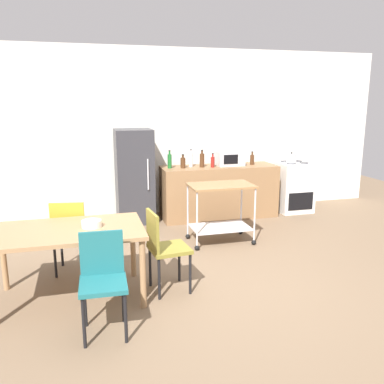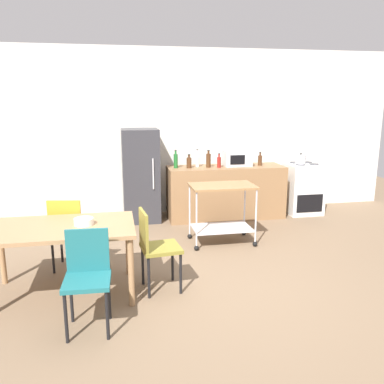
{
  "view_description": "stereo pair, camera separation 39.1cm",
  "coord_description": "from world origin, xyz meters",
  "views": [
    {
      "loc": [
        -1.36,
        -3.93,
        2.01
      ],
      "look_at": [
        0.04,
        1.2,
        0.8
      ],
      "focal_mm": 37.87,
      "sensor_mm": 36.0,
      "label": 1
    },
    {
      "loc": [
        -0.97,
        -4.02,
        2.01
      ],
      "look_at": [
        0.04,
        1.2,
        0.8
      ],
      "focal_mm": 37.87,
      "sensor_mm": 36.0,
      "label": 2
    }
  ],
  "objects": [
    {
      "name": "ground_plane",
      "position": [
        0.0,
        0.0,
        0.0
      ],
      "size": [
        12.0,
        12.0,
        0.0
      ],
      "primitive_type": "plane",
      "color": "brown"
    },
    {
      "name": "back_wall",
      "position": [
        0.0,
        3.2,
        1.45
      ],
      "size": [
        8.4,
        0.12,
        2.9
      ],
      "primitive_type": "cube",
      "color": "silver",
      "rests_on": "ground_plane"
    },
    {
      "name": "kitchen_counter",
      "position": [
        0.9,
        2.6,
        0.45
      ],
      "size": [
        2.0,
        0.64,
        0.9
      ],
      "primitive_type": "cube",
      "color": "olive",
      "rests_on": "ground_plane"
    },
    {
      "name": "dining_table",
      "position": [
        -1.55,
        0.12,
        0.67
      ],
      "size": [
        1.5,
        0.9,
        0.75
      ],
      "color": "#A37A51",
      "rests_on": "ground_plane"
    },
    {
      "name": "chair_olive",
      "position": [
        -0.59,
        0.03,
        0.52
      ],
      "size": [
        0.44,
        0.44,
        0.89
      ],
      "rotation": [
        0.0,
        0.0,
        1.68
      ],
      "color": "olive",
      "rests_on": "ground_plane"
    },
    {
      "name": "chair_mustard",
      "position": [
        -1.55,
        0.77,
        0.52
      ],
      "size": [
        0.46,
        0.46,
        0.89
      ],
      "rotation": [
        0.0,
        0.0,
        2.97
      ],
      "color": "gold",
      "rests_on": "ground_plane"
    },
    {
      "name": "chair_teal",
      "position": [
        -1.25,
        -0.58,
        0.52
      ],
      "size": [
        0.41,
        0.41,
        0.89
      ],
      "rotation": [
        0.0,
        0.0,
        -0.04
      ],
      "color": "#1E666B",
      "rests_on": "ground_plane"
    },
    {
      "name": "stove_oven",
      "position": [
        2.35,
        2.62,
        0.45
      ],
      "size": [
        0.6,
        0.61,
        0.92
      ],
      "color": "white",
      "rests_on": "ground_plane"
    },
    {
      "name": "refrigerator",
      "position": [
        -0.55,
        2.7,
        0.78
      ],
      "size": [
        0.6,
        0.63,
        1.55
      ],
      "color": "#333338",
      "rests_on": "ground_plane"
    },
    {
      "name": "kitchen_cart",
      "position": [
        0.5,
        1.35,
        0.57
      ],
      "size": [
        0.91,
        0.57,
        0.85
      ],
      "color": "olive",
      "rests_on": "ground_plane"
    },
    {
      "name": "bottle_olive_oil",
      "position": [
        0.03,
        2.6,
        1.03
      ],
      "size": [
        0.07,
        0.07,
        0.3
      ],
      "color": "#1E6628",
      "rests_on": "kitchen_counter"
    },
    {
      "name": "bottle_soy_sauce",
      "position": [
        0.25,
        2.57,
        0.99
      ],
      "size": [
        0.08,
        0.08,
        0.23
      ],
      "color": "#4C2D19",
      "rests_on": "kitchen_counter"
    },
    {
      "name": "bottle_hot_sauce",
      "position": [
        0.41,
        2.66,
        1.02
      ],
      "size": [
        0.06,
        0.06,
        0.3
      ],
      "color": "silver",
      "rests_on": "kitchen_counter"
    },
    {
      "name": "bottle_sparkling_water",
      "position": [
        0.58,
        2.57,
        1.02
      ],
      "size": [
        0.08,
        0.08,
        0.29
      ],
      "color": "#4C2D19",
      "rests_on": "kitchen_counter"
    },
    {
      "name": "bottle_soda",
      "position": [
        0.75,
        2.51,
        1.0
      ],
      "size": [
        0.07,
        0.07,
        0.24
      ],
      "color": "maroon",
      "rests_on": "kitchen_counter"
    },
    {
      "name": "microwave",
      "position": [
        1.1,
        2.64,
        1.03
      ],
      "size": [
        0.46,
        0.35,
        0.26
      ],
      "color": "silver",
      "rests_on": "kitchen_counter"
    },
    {
      "name": "bottle_sesame_oil",
      "position": [
        1.51,
        2.6,
        0.99
      ],
      "size": [
        0.07,
        0.07,
        0.23
      ],
      "color": "#4C2D19",
      "rests_on": "kitchen_counter"
    },
    {
      "name": "fruit_bowl",
      "position": [
        -1.31,
        0.13,
        0.79
      ],
      "size": [
        0.2,
        0.2,
        0.07
      ],
      "primitive_type": "cylinder",
      "color": "white",
      "rests_on": "dining_table"
    },
    {
      "name": "kettle",
      "position": [
        2.23,
        2.52,
        1.0
      ],
      "size": [
        0.24,
        0.17,
        0.19
      ],
      "color": "silver",
      "rests_on": "stove_oven"
    }
  ]
}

